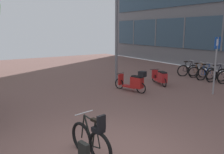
{
  "coord_description": "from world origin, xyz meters",
  "views": [
    {
      "loc": [
        -2.56,
        -3.94,
        2.77
      ],
      "look_at": [
        1.7,
        2.66,
        1.18
      ],
      "focal_mm": 36.97,
      "sensor_mm": 36.0,
      "label": 1
    }
  ],
  "objects_px": {
    "bicycle_rack_02": "(217,75)",
    "bicycle_rack_04": "(199,72)",
    "parking_sign": "(216,59)",
    "bicycle_rack_05": "(188,70)",
    "bicycle_foreground": "(91,141)",
    "scooter_mid": "(134,82)",
    "bicycle_rack_03": "(206,74)",
    "lamp_post": "(116,20)",
    "scooter_near": "(161,77)"
  },
  "relations": [
    {
      "from": "bicycle_rack_02",
      "to": "bicycle_rack_04",
      "type": "xyz_separation_m",
      "value": [
        0.16,
        1.29,
        -0.02
      ]
    },
    {
      "from": "parking_sign",
      "to": "bicycle_rack_05",
      "type": "bearing_deg",
      "value": 54.08
    },
    {
      "from": "bicycle_rack_05",
      "to": "bicycle_rack_04",
      "type": "bearing_deg",
      "value": -76.94
    },
    {
      "from": "bicycle_rack_05",
      "to": "parking_sign",
      "type": "height_order",
      "value": "parking_sign"
    },
    {
      "from": "bicycle_foreground",
      "to": "bicycle_rack_02",
      "type": "relative_size",
      "value": 0.99
    },
    {
      "from": "bicycle_rack_04",
      "to": "scooter_mid",
      "type": "bearing_deg",
      "value": -174.66
    },
    {
      "from": "scooter_mid",
      "to": "bicycle_rack_04",
      "type": "bearing_deg",
      "value": 5.34
    },
    {
      "from": "bicycle_foreground",
      "to": "parking_sign",
      "type": "distance_m",
      "value": 7.27
    },
    {
      "from": "bicycle_rack_03",
      "to": "bicycle_foreground",
      "type": "bearing_deg",
      "value": -157.96
    },
    {
      "from": "bicycle_foreground",
      "to": "lamp_post",
      "type": "distance_m",
      "value": 8.13
    },
    {
      "from": "bicycle_rack_04",
      "to": "scooter_near",
      "type": "distance_m",
      "value": 3.27
    },
    {
      "from": "bicycle_rack_03",
      "to": "lamp_post",
      "type": "xyz_separation_m",
      "value": [
        -4.68,
        2.19,
        2.96
      ]
    },
    {
      "from": "scooter_mid",
      "to": "parking_sign",
      "type": "bearing_deg",
      "value": -39.63
    },
    {
      "from": "parking_sign",
      "to": "bicycle_rack_02",
      "type": "bearing_deg",
      "value": 30.48
    },
    {
      "from": "bicycle_rack_02",
      "to": "scooter_near",
      "type": "distance_m",
      "value": 3.3
    },
    {
      "from": "bicycle_foreground",
      "to": "bicycle_rack_05",
      "type": "bearing_deg",
      "value": 28.34
    },
    {
      "from": "scooter_near",
      "to": "parking_sign",
      "type": "distance_m",
      "value": 2.9
    },
    {
      "from": "bicycle_rack_02",
      "to": "bicycle_rack_03",
      "type": "bearing_deg",
      "value": 94.28
    },
    {
      "from": "scooter_mid",
      "to": "parking_sign",
      "type": "height_order",
      "value": "parking_sign"
    },
    {
      "from": "bicycle_rack_05",
      "to": "scooter_mid",
      "type": "bearing_deg",
      "value": -167.47
    },
    {
      "from": "bicycle_foreground",
      "to": "parking_sign",
      "type": "relative_size",
      "value": 0.56
    },
    {
      "from": "scooter_near",
      "to": "parking_sign",
      "type": "height_order",
      "value": "parking_sign"
    },
    {
      "from": "bicycle_foreground",
      "to": "lamp_post",
      "type": "relative_size",
      "value": 0.23
    },
    {
      "from": "bicycle_foreground",
      "to": "scooter_near",
      "type": "xyz_separation_m",
      "value": [
        6.3,
        4.28,
        -0.01
      ]
    },
    {
      "from": "lamp_post",
      "to": "bicycle_rack_04",
      "type": "bearing_deg",
      "value": -17.5
    },
    {
      "from": "bicycle_foreground",
      "to": "bicycle_rack_02",
      "type": "height_order",
      "value": "bicycle_foreground"
    },
    {
      "from": "bicycle_foreground",
      "to": "scooter_near",
      "type": "distance_m",
      "value": 7.62
    },
    {
      "from": "bicycle_foreground",
      "to": "bicycle_rack_02",
      "type": "bearing_deg",
      "value": 18.47
    },
    {
      "from": "bicycle_rack_02",
      "to": "parking_sign",
      "type": "height_order",
      "value": "parking_sign"
    },
    {
      "from": "bicycle_foreground",
      "to": "bicycle_rack_04",
      "type": "height_order",
      "value": "bicycle_foreground"
    },
    {
      "from": "bicycle_rack_02",
      "to": "scooter_mid",
      "type": "relative_size",
      "value": 0.81
    },
    {
      "from": "lamp_post",
      "to": "scooter_near",
      "type": "bearing_deg",
      "value": -46.15
    },
    {
      "from": "bicycle_foreground",
      "to": "bicycle_rack_03",
      "type": "height_order",
      "value": "bicycle_foreground"
    },
    {
      "from": "bicycle_rack_02",
      "to": "scooter_near",
      "type": "relative_size",
      "value": 0.84
    },
    {
      "from": "bicycle_rack_02",
      "to": "bicycle_rack_03",
      "type": "xyz_separation_m",
      "value": [
        -0.05,
        0.65,
        -0.01
      ]
    },
    {
      "from": "bicycle_rack_03",
      "to": "scooter_near",
      "type": "distance_m",
      "value": 3.09
    },
    {
      "from": "bicycle_rack_05",
      "to": "scooter_mid",
      "type": "height_order",
      "value": "scooter_mid"
    },
    {
      "from": "bicycle_rack_05",
      "to": "parking_sign",
      "type": "relative_size",
      "value": 0.53
    },
    {
      "from": "scooter_near",
      "to": "scooter_mid",
      "type": "xyz_separation_m",
      "value": [
        -2.01,
        -0.34,
        0.07
      ]
    },
    {
      "from": "scooter_mid",
      "to": "lamp_post",
      "type": "distance_m",
      "value": 3.52
    },
    {
      "from": "bicycle_rack_02",
      "to": "scooter_near",
      "type": "xyz_separation_m",
      "value": [
        -3.1,
        1.14,
        0.03
      ]
    },
    {
      "from": "bicycle_rack_03",
      "to": "scooter_near",
      "type": "bearing_deg",
      "value": 170.74
    },
    {
      "from": "bicycle_rack_02",
      "to": "bicycle_rack_04",
      "type": "distance_m",
      "value": 1.3
    },
    {
      "from": "scooter_near",
      "to": "bicycle_rack_02",
      "type": "bearing_deg",
      "value": -20.26
    },
    {
      "from": "scooter_near",
      "to": "parking_sign",
      "type": "relative_size",
      "value": 0.67
    },
    {
      "from": "bicycle_rack_02",
      "to": "bicycle_rack_04",
      "type": "height_order",
      "value": "bicycle_rack_02"
    },
    {
      "from": "bicycle_rack_05",
      "to": "bicycle_rack_03",
      "type": "bearing_deg",
      "value": -92.75
    },
    {
      "from": "scooter_near",
      "to": "lamp_post",
      "type": "relative_size",
      "value": 0.28
    },
    {
      "from": "bicycle_rack_03",
      "to": "scooter_near",
      "type": "height_order",
      "value": "bicycle_rack_03"
    },
    {
      "from": "bicycle_rack_05",
      "to": "scooter_mid",
      "type": "xyz_separation_m",
      "value": [
        -5.13,
        -1.14,
        0.11
      ]
    }
  ]
}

